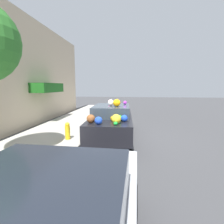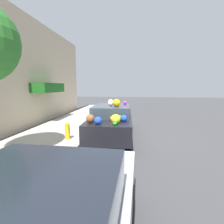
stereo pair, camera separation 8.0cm
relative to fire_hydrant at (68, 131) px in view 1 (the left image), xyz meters
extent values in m
plane|color=#424244|center=(0.97, -1.78, -0.48)|extent=(60.00, 60.00, 0.00)
cube|color=#B2ADA3|center=(0.97, 0.92, -0.41)|extent=(24.00, 3.20, 0.14)
cube|color=#C6B293|center=(0.97, 3.17, 2.54)|extent=(18.00, 0.30, 6.03)
cube|color=#195919|center=(3.56, 2.57, 1.69)|extent=(2.57, 0.90, 0.55)
cylinder|color=gold|center=(0.00, 0.00, -0.07)|extent=(0.20, 0.20, 0.55)
sphere|color=gold|center=(0.00, 0.00, 0.26)|extent=(0.18, 0.18, 0.18)
cube|color=black|center=(0.97, -1.68, 0.18)|extent=(4.66, 1.89, 0.69)
cube|color=#333D47|center=(0.79, -1.69, 0.75)|extent=(2.13, 1.57, 0.44)
cylinder|color=black|center=(2.36, -0.85, -0.16)|extent=(0.64, 0.21, 0.64)
cylinder|color=black|center=(2.43, -2.38, -0.16)|extent=(0.64, 0.21, 0.64)
cylinder|color=black|center=(-0.48, -0.98, -0.16)|extent=(0.64, 0.21, 0.64)
cylinder|color=black|center=(-0.42, -2.51, -0.16)|extent=(0.64, 0.21, 0.64)
ellipsoid|color=pink|center=(2.22, -1.71, 0.64)|extent=(0.26, 0.30, 0.23)
sphere|color=#F39F0D|center=(0.43, -1.94, 1.12)|extent=(0.42, 0.42, 0.30)
sphere|color=blue|center=(-0.41, -2.29, 0.65)|extent=(0.34, 0.34, 0.24)
sphere|color=blue|center=(-0.99, -1.48, 0.66)|extent=(0.36, 0.36, 0.26)
sphere|color=#EDA412|center=(-0.32, -1.87, 0.61)|extent=(0.19, 0.19, 0.18)
ellipsoid|color=blue|center=(1.07, -1.87, 1.09)|extent=(0.30, 0.23, 0.24)
ellipsoid|color=white|center=(0.64, -1.67, 1.10)|extent=(0.31, 0.26, 0.27)
sphere|color=white|center=(2.12, -1.28, 0.64)|extent=(0.31, 0.31, 0.22)
ellipsoid|color=green|center=(-1.03, -2.05, 0.58)|extent=(0.19, 0.20, 0.11)
sphere|color=purple|center=(1.30, -2.23, 1.05)|extent=(0.20, 0.20, 0.16)
sphere|color=pink|center=(1.56, -1.52, 1.06)|extent=(0.19, 0.19, 0.19)
sphere|color=brown|center=(-0.79, -1.17, 0.67)|extent=(0.34, 0.34, 0.29)
sphere|color=yellow|center=(-0.82, -2.05, 0.69)|extent=(0.44, 0.44, 0.33)
sphere|color=green|center=(-0.32, -2.13, 0.63)|extent=(0.25, 0.25, 0.21)
ellipsoid|color=purple|center=(2.85, -1.59, 0.61)|extent=(0.25, 0.25, 0.17)
cube|color=#1E232D|center=(-5.32, -1.77, 0.72)|extent=(1.88, 1.61, 0.52)
cylinder|color=black|center=(-3.87, -0.97, -0.16)|extent=(0.64, 0.19, 0.64)
cylinder|color=black|center=(-3.90, -2.62, -0.16)|extent=(0.64, 0.19, 0.64)
camera|label=1|loc=(-6.55, -2.62, 1.77)|focal=28.00mm
camera|label=2|loc=(-6.54, -2.70, 1.77)|focal=28.00mm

